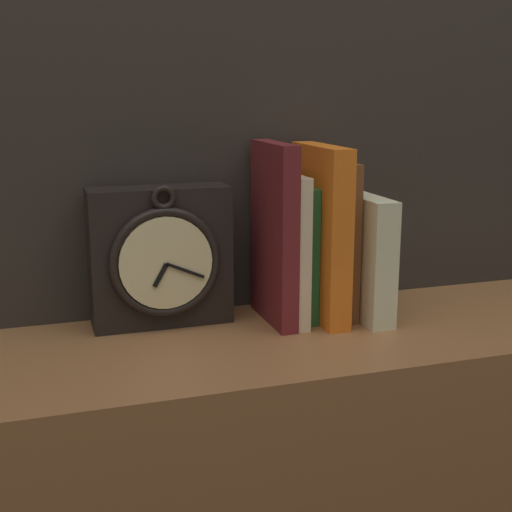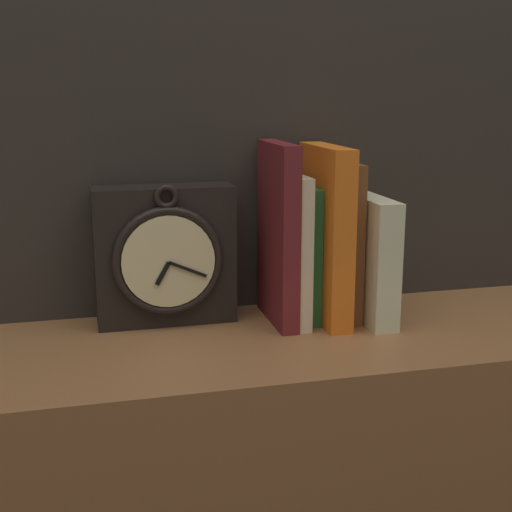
# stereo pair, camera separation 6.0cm
# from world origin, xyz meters

# --- Properties ---
(wall_back) EXTENTS (6.00, 0.05, 2.60)m
(wall_back) POSITION_xyz_m (0.00, 0.17, 1.30)
(wall_back) COLOR #2D2823
(wall_back) RESTS_ON ground_plane
(clock) EXTENTS (0.19, 0.08, 0.20)m
(clock) POSITION_xyz_m (-0.10, 0.10, 1.01)
(clock) COLOR black
(clock) RESTS_ON bookshelf
(book_slot0_maroon) EXTENTS (0.02, 0.13, 0.25)m
(book_slot0_maroon) POSITION_xyz_m (0.05, 0.07, 1.04)
(book_slot0_maroon) COLOR maroon
(book_slot0_maroon) RESTS_ON bookshelf
(book_slot1_cream) EXTENTS (0.02, 0.13, 0.21)m
(book_slot1_cream) POSITION_xyz_m (0.07, 0.07, 1.02)
(book_slot1_cream) COLOR beige
(book_slot1_cream) RESTS_ON bookshelf
(book_slot2_green) EXTENTS (0.01, 0.11, 0.19)m
(book_slot2_green) POSITION_xyz_m (0.09, 0.08, 1.01)
(book_slot2_green) COLOR #266D35
(book_slot2_green) RESTS_ON bookshelf
(book_slot3_orange) EXTENTS (0.03, 0.15, 0.24)m
(book_slot3_orange) POSITION_xyz_m (0.11, 0.06, 1.03)
(book_slot3_orange) COLOR orange
(book_slot3_orange) RESTS_ON bookshelf
(book_slot4_brown) EXTENTS (0.02, 0.12, 0.22)m
(book_slot4_brown) POSITION_xyz_m (0.14, 0.07, 1.02)
(book_slot4_brown) COLOR brown
(book_slot4_brown) RESTS_ON bookshelf
(book_slot5_cream) EXTENTS (0.04, 0.16, 0.17)m
(book_slot5_cream) POSITION_xyz_m (0.17, 0.06, 1.00)
(book_slot5_cream) COLOR beige
(book_slot5_cream) RESTS_ON bookshelf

